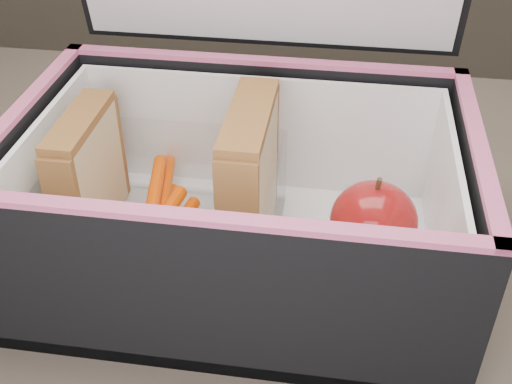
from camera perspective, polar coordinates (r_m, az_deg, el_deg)
kitchen_table at (r=0.56m, az=2.66°, el=-15.49°), size 1.20×0.80×0.75m
lunch_bag at (r=0.47m, az=-1.29°, el=0.41°), size 0.33×0.26×0.33m
plastic_tub at (r=0.50m, az=-7.70°, el=-0.68°), size 0.17×0.12×0.07m
sandwich_left at (r=0.51m, az=-14.69°, el=1.57°), size 0.03×0.09×0.10m
sandwich_right at (r=0.48m, az=-0.58°, el=1.09°), size 0.03×0.11×0.12m
carrot_sticks at (r=0.52m, az=-8.40°, el=-1.83°), size 0.05×0.15×0.03m
paper_napkin at (r=0.51m, az=10.02°, el=-5.20°), size 0.10×0.10×0.01m
red_apple at (r=0.48m, az=10.40°, el=-2.59°), size 0.08×0.08×0.07m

